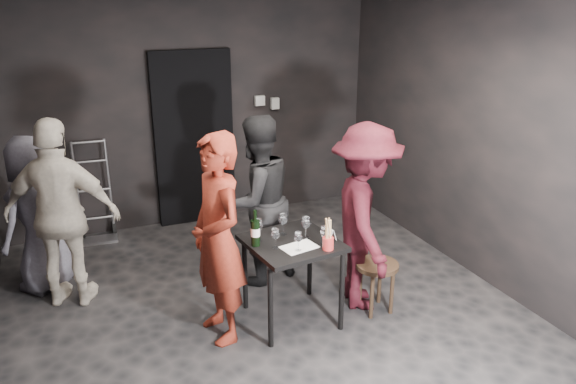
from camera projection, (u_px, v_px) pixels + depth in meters
name	position (u px, v px, depth m)	size (l,w,h in m)	color
floor	(267.00, 317.00, 4.99)	(4.50, 5.00, 0.02)	black
wall_back	(192.00, 113.00, 6.70)	(4.50, 0.04, 2.70)	black
wall_front	(473.00, 342.00, 2.36)	(4.50, 0.04, 2.70)	black
wall_right	(486.00, 145.00, 5.35)	(0.04, 5.00, 2.70)	black
doorway	(194.00, 139.00, 6.75)	(0.95, 0.10, 2.10)	black
wallbox_upper	(260.00, 101.00, 6.93)	(0.12, 0.06, 0.12)	#B7B7B2
wallbox_lower	(275.00, 103.00, 7.02)	(0.10, 0.06, 0.14)	#B7B7B2
hand_truck	(98.00, 221.00, 6.50)	(0.39, 0.33, 1.17)	#B2B2B7
tasting_table	(292.00, 251.00, 4.76)	(0.72, 0.72, 0.75)	black
stool	(377.00, 272.00, 4.98)	(0.38, 0.38, 0.47)	black
server_red	(217.00, 223.00, 4.42)	(0.74, 0.49, 2.03)	maroon
woman_black	(256.00, 192.00, 5.36)	(0.90, 0.49, 1.85)	black
man_maroon	(366.00, 206.00, 4.91)	(1.24, 0.58, 1.92)	#380D15
bystander_cream	(60.00, 200.00, 4.90)	(1.19, 0.57, 2.02)	beige
bystander_grey	(38.00, 213.00, 5.26)	(0.75, 0.41, 1.54)	slate
tasting_mat	(299.00, 247.00, 4.61)	(0.29, 0.19, 0.00)	white
wine_glass_a	(275.00, 238.00, 4.56)	(0.07, 0.07, 0.19)	white
wine_glass_b	(258.00, 229.00, 4.70)	(0.08, 0.08, 0.22)	white
wine_glass_c	(283.00, 223.00, 4.82)	(0.08, 0.08, 0.21)	white
wine_glass_d	(298.00, 241.00, 4.52)	(0.07, 0.07, 0.18)	white
wine_glass_e	(324.00, 234.00, 4.63)	(0.07, 0.07, 0.18)	white
wine_glass_f	(306.00, 227.00, 4.75)	(0.08, 0.08, 0.21)	white
wine_bottle	(255.00, 232.00, 4.61)	(0.08, 0.08, 0.31)	black
breadstick_cup	(328.00, 235.00, 4.53)	(0.09, 0.09, 0.29)	red
reserved_card	(328.00, 233.00, 4.75)	(0.08, 0.13, 0.10)	white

